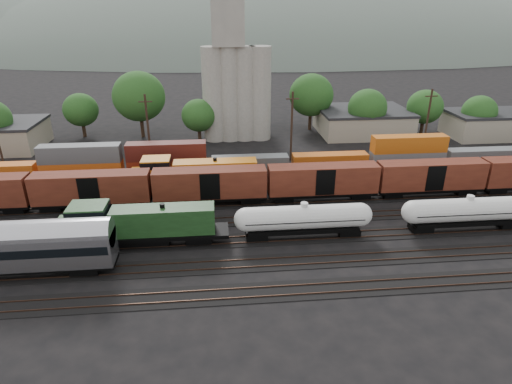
{
  "coord_description": "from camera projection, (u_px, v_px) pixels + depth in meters",
  "views": [
    {
      "loc": [
        -0.82,
        -48.12,
        25.13
      ],
      "look_at": [
        3.98,
        2.0,
        3.0
      ],
      "focal_mm": 30.0,
      "sensor_mm": 36.0,
      "label": 1
    }
  ],
  "objects": [
    {
      "name": "boxcar_string",
      "position": [
        210.0,
        184.0,
        57.17
      ],
      "size": [
        138.2,
        2.9,
        4.2
      ],
      "color": "black",
      "rests_on": "ground"
    },
    {
      "name": "utility_poles",
      "position": [
        221.0,
        128.0,
        71.59
      ],
      "size": [
        122.2,
        0.36,
        12.0
      ],
      "color": "black",
      "rests_on": "ground"
    },
    {
      "name": "tank_car_b",
      "position": [
        468.0,
        211.0,
        50.96
      ],
      "size": [
        16.26,
        2.91,
        4.26
      ],
      "color": "silver",
      "rests_on": "ground"
    },
    {
      "name": "orange_locomotive",
      "position": [
        192.0,
        173.0,
        61.63
      ],
      "size": [
        19.83,
        3.31,
        4.96
      ],
      "color": "black",
      "rests_on": "ground"
    },
    {
      "name": "container_wall",
      "position": [
        218.0,
        163.0,
        66.64
      ],
      "size": [
        160.0,
        2.6,
        5.8
      ],
      "color": "black",
      "rests_on": "ground"
    },
    {
      "name": "tree_band",
      "position": [
        190.0,
        103.0,
        84.74
      ],
      "size": [
        168.46,
        20.94,
        14.13
      ],
      "color": "black",
      "rests_on": "ground"
    },
    {
      "name": "ground",
      "position": [
        226.0,
        221.0,
        54.04
      ],
      "size": [
        600.0,
        600.0,
        0.0
      ],
      "primitive_type": "plane",
      "color": "black"
    },
    {
      "name": "grain_silo",
      "position": [
        236.0,
        83.0,
        82.6
      ],
      "size": [
        13.4,
        5.0,
        29.0
      ],
      "color": "#99968C",
      "rests_on": "ground"
    },
    {
      "name": "distant_hills",
      "position": [
        249.0,
        75.0,
        301.34
      ],
      "size": [
        860.0,
        286.0,
        130.0
      ],
      "color": "#59665B",
      "rests_on": "ground"
    },
    {
      "name": "industrial_sheds",
      "position": [
        253.0,
        127.0,
        85.71
      ],
      "size": [
        119.38,
        17.26,
        5.1
      ],
      "color": "#9E937F",
      "rests_on": "ground"
    },
    {
      "name": "tank_car_a",
      "position": [
        304.0,
        218.0,
        49.24
      ],
      "size": [
        16.12,
        2.89,
        4.22
      ],
      "color": "silver",
      "rests_on": "ground"
    },
    {
      "name": "tracks",
      "position": [
        226.0,
        221.0,
        54.02
      ],
      "size": [
        180.0,
        33.2,
        0.2
      ],
      "color": "black",
      "rests_on": "ground"
    },
    {
      "name": "green_locomotive",
      "position": [
        134.0,
        224.0,
        47.44
      ],
      "size": [
        18.91,
        3.34,
        5.01
      ],
      "color": "black",
      "rests_on": "ground"
    }
  ]
}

